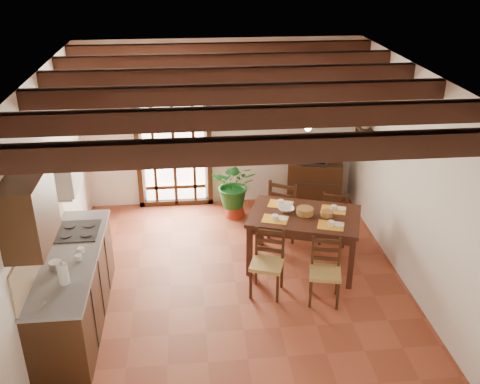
{
  "coord_description": "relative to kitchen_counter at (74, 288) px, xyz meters",
  "views": [
    {
      "loc": [
        -0.54,
        -5.95,
        4.16
      ],
      "look_at": [
        0.1,
        0.4,
        1.15
      ],
      "focal_mm": 40.0,
      "sensor_mm": 36.0,
      "label": 1
    }
  ],
  "objects": [
    {
      "name": "chair_near_right",
      "position": [
        3.03,
        0.1,
        -0.21
      ],
      "size": [
        0.46,
        0.45,
        0.84
      ],
      "rotation": [
        0.0,
        0.0,
        -0.24
      ],
      "color": "#AA8C48",
      "rests_on": "ground_plane"
    },
    {
      "name": "fuse_box",
      "position": [
        3.46,
        3.08,
        1.28
      ],
      "size": [
        0.25,
        0.03,
        0.32
      ],
      "primitive_type": "cube",
      "color": "white",
      "rests_on": "room_shell"
    },
    {
      "name": "dining_table",
      "position": [
        2.93,
        0.94,
        0.22
      ],
      "size": [
        1.7,
        1.38,
        0.8
      ],
      "rotation": [
        0.0,
        0.0,
        -0.33
      ],
      "color": "#351911",
      "rests_on": "ground_plane"
    },
    {
      "name": "french_door",
      "position": [
        1.16,
        3.05,
        0.7
      ],
      "size": [
        1.26,
        0.11,
        2.32
      ],
      "color": "white",
      "rests_on": "ground_plane"
    },
    {
      "name": "room_shell",
      "position": [
        1.96,
        0.6,
        1.34
      ],
      "size": [
        4.52,
        5.02,
        2.81
      ],
      "color": "silver",
      "rests_on": "ground_plane"
    },
    {
      "name": "crt_tv",
      "position": [
        3.52,
        2.82,
        0.49
      ],
      "size": [
        0.49,
        0.48,
        0.35
      ],
      "rotation": [
        0.0,
        0.0,
        -0.3
      ],
      "color": "black",
      "rests_on": "sideboard"
    },
    {
      "name": "chair_far_right",
      "position": [
        3.52,
        1.53,
        -0.2
      ],
      "size": [
        0.52,
        0.5,
        0.88
      ],
      "rotation": [
        0.0,
        0.0,
        2.78
      ],
      "color": "#AA8C48",
      "rests_on": "ground_plane"
    },
    {
      "name": "counter_items",
      "position": [
        0.0,
        0.09,
        0.49
      ],
      "size": [
        0.5,
        1.43,
        0.25
      ],
      "color": "black",
      "rests_on": "kitchen_counter"
    },
    {
      "name": "ceiling_beams",
      "position": [
        1.96,
        0.6,
        2.22
      ],
      "size": [
        4.5,
        4.34,
        0.2
      ],
      "color": "black",
      "rests_on": "room_shell"
    },
    {
      "name": "chair_far_left",
      "position": [
        2.83,
        1.77,
        -0.17
      ],
      "size": [
        0.61,
        0.6,
        0.98
      ],
      "rotation": [
        0.0,
        0.0,
        2.62
      ],
      "color": "#AA8C48",
      "rests_on": "ground_plane"
    },
    {
      "name": "upper_cabinet",
      "position": [
        -0.12,
        -0.7,
        1.38
      ],
      "size": [
        0.35,
        0.8,
        0.7
      ],
      "primitive_type": "cube",
      "color": "black",
      "rests_on": "room_shell"
    },
    {
      "name": "chair_near_left",
      "position": [
        2.34,
        0.35,
        -0.2
      ],
      "size": [
        0.51,
        0.5,
        0.87
      ],
      "rotation": [
        0.0,
        0.0,
        -0.34
      ],
      "color": "#AA8C48",
      "rests_on": "ground_plane"
    },
    {
      "name": "kitchen_counter",
      "position": [
        0.0,
        0.0,
        0.0
      ],
      "size": [
        0.64,
        2.25,
        1.38
      ],
      "color": "black",
      "rests_on": "ground_plane"
    },
    {
      "name": "table_bowl",
      "position": [
        2.7,
        1.07,
        0.35
      ],
      "size": [
        0.23,
        0.23,
        0.05
      ],
      "primitive_type": "imported",
      "rotation": [
        0.0,
        0.0,
        -0.06
      ],
      "color": "white",
      "rests_on": "dining_table"
    },
    {
      "name": "pendant_lamp",
      "position": [
        2.93,
        1.04,
        1.6
      ],
      "size": [
        0.36,
        0.36,
        0.84
      ],
      "color": "black",
      "rests_on": "room_shell"
    },
    {
      "name": "wall_shelf",
      "position": [
        4.1,
        2.2,
        1.04
      ],
      "size": [
        0.2,
        0.42,
        0.2
      ],
      "color": "black",
      "rests_on": "room_shell"
    },
    {
      "name": "sideboard",
      "position": [
        3.52,
        2.83,
        -0.09
      ],
      "size": [
        0.97,
        0.6,
        0.77
      ],
      "primitive_type": "cube",
      "rotation": [
        0.0,
        0.0,
        -0.22
      ],
      "color": "black",
      "rests_on": "ground_plane"
    },
    {
      "name": "framed_picture",
      "position": [
        4.18,
        2.2,
        1.58
      ],
      "size": [
        0.03,
        0.32,
        0.32
      ],
      "color": "brown",
      "rests_on": "room_shell"
    },
    {
      "name": "potted_plant",
      "position": [
        2.13,
        2.51,
        0.1
      ],
      "size": [
        2.16,
        1.97,
        2.05
      ],
      "primitive_type": "imported",
      "rotation": [
        0.0,
        0.0,
        -0.24
      ],
      "color": "#144C19",
      "rests_on": "ground_plane"
    },
    {
      "name": "ground_plane",
      "position": [
        1.96,
        0.6,
        -0.47
      ],
      "size": [
        5.0,
        5.0,
        0.0
      ],
      "primitive_type": "plane",
      "color": "brown"
    },
    {
      "name": "range_hood",
      "position": [
        -0.09,
        0.55,
        1.26
      ],
      "size": [
        0.38,
        0.6,
        0.54
      ],
      "color": "white",
      "rests_on": "room_shell"
    },
    {
      "name": "table_setting",
      "position": [
        2.93,
        0.94,
        0.4
      ],
      "size": [
        1.07,
        0.71,
        0.1
      ],
      "rotation": [
        0.0,
        0.0,
        -0.33
      ],
      "color": "#FBAB27",
      "rests_on": "dining_table"
    },
    {
      "name": "plant_pot",
      "position": [
        2.13,
        2.51,
        -0.36
      ],
      "size": [
        0.34,
        0.34,
        0.21
      ],
      "primitive_type": "cone",
      "color": "maroon",
      "rests_on": "ground_plane"
    },
    {
      "name": "shelf_flowers",
      "position": [
        4.1,
        2.2,
        1.38
      ],
      "size": [
        0.14,
        0.14,
        0.36
      ],
      "color": "#FBAB27",
      "rests_on": "shelf_vase"
    },
    {
      "name": "shelf_vase",
      "position": [
        4.1,
        2.2,
        1.18
      ],
      "size": [
        0.15,
        0.15,
        0.15
      ],
      "primitive_type": "imported",
      "color": "#B2BFB2",
      "rests_on": "wall_shelf"
    }
  ]
}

